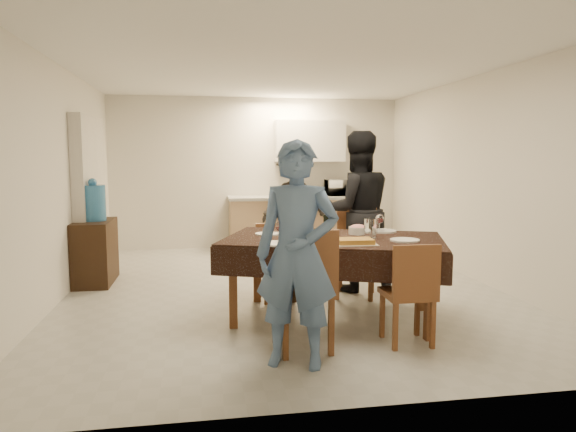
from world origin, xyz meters
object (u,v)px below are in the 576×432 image
Objects in this scene: person_near at (297,254)px; wine_bottle at (327,221)px; person_far at (357,211)px; savoury_tart at (355,241)px; water_jug at (93,203)px; water_pitcher at (370,228)px; microwave at (340,188)px; console at (95,252)px; dining_table at (333,241)px; person_kitchen at (295,203)px.

wine_bottle is at bearing 85.73° from person_near.
savoury_tart is at bearing 71.28° from person_far.
savoury_tart is (2.67, -2.28, -0.19)m from water_jug.
wine_bottle reaches higher than water_pitcher.
water_pitcher is 0.11× the size of person_near.
person_far reaches higher than wine_bottle.
microwave is (3.70, 2.00, 0.04)m from water_jug.
wine_bottle is (2.52, -1.85, 0.56)m from console.
wine_bottle reaches higher than dining_table.
savoury_tart is 0.22× the size of person_kitchen.
dining_table is at bearing 73.83° from microwave.
person_far is at bearing 78.50° from microwave.
person_kitchen is (-0.10, 3.49, -0.06)m from water_pitcher.
water_pitcher is 0.37× the size of microwave.
console is at bearing 144.63° from person_near.
water_jug reaches higher than water_pitcher.
savoury_tart is 0.93m from person_near.
dining_table is 4.66× the size of microwave.
person_kitchen is at bearing -83.99° from person_far.
wine_bottle is at bearing -36.20° from water_jug.
person_kitchen is at bearing 100.13° from person_near.
console is 0.50× the size of person_near.
dining_table is 1.20m from person_far.
person_kitchen is at bearing 91.72° from water_pitcher.
microwave is at bearing 28.36° from water_jug.
water_jug is 3.13m from wine_bottle.
water_jug is (0.00, 0.00, 0.61)m from console.
person_near is (2.02, -2.95, -0.16)m from water_jug.
person_far is (0.45, 1.43, 0.11)m from savoury_tart.
microwave is 2.90m from person_far.
water_pitcher is (2.92, -1.95, -0.12)m from water_jug.
person_far is at bearing 82.53° from person_near.
dining_table is 5.26× the size of water_jug.
dining_table is 1.37× the size of person_near.
person_far is (3.12, -0.85, -0.07)m from water_jug.
wine_bottle is 0.18× the size of person_kitchen.
person_far is (0.55, 1.05, 0.17)m from dining_table.
person_far is (0.20, 1.10, 0.05)m from water_pitcher.
water_pitcher is 0.10× the size of person_far.
person_far is at bearing 59.04° from wine_bottle.
water_pitcher is 1.12m from person_far.
dining_table is 1.19m from person_near.
water_jug reaches higher than console.
microwave reaches higher than console.
savoury_tart reaches higher than dining_table.
dining_table is at bearing 82.53° from person_near.
savoury_tart is at bearing -55.16° from dining_table.
console is 1.92× the size of water_jug.
water_pitcher is at bearing 68.18° from person_near.
person_kitchen is at bearing 85.02° from wine_bottle.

